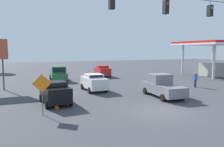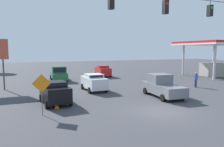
{
  "view_description": "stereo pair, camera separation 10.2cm",
  "coord_description": "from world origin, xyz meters",
  "px_view_note": "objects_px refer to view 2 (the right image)",
  "views": [
    {
      "loc": [
        9.23,
        12.93,
        4.47
      ],
      "look_at": [
        1.32,
        -6.23,
        2.2
      ],
      "focal_mm": 35.0,
      "sensor_mm": 36.0,
      "label": 1
    },
    {
      "loc": [
        9.13,
        12.97,
        4.47
      ],
      "look_at": [
        1.32,
        -6.23,
        2.2
      ],
      "focal_mm": 35.0,
      "sensor_mm": 36.0,
      "label": 2
    }
  ],
  "objects_px": {
    "overhead_signal_span": "(165,36)",
    "traffic_cone_nearest": "(57,105)",
    "pickup_truck_grey_crossing_near": "(162,86)",
    "sedan_red_oncoming_deep": "(103,71)",
    "traffic_cone_fourth": "(47,87)",
    "sedan_black_parked_shoulder": "(55,92)",
    "gas_station": "(215,51)",
    "pedestrian": "(196,79)",
    "traffic_cone_second": "(54,97)",
    "pickup_truck_green_withflow_far": "(59,74)",
    "sedan_white_withflow_mid": "(94,82)",
    "traffic_cone_fifth": "(43,84)",
    "traffic_cone_third": "(48,91)",
    "work_zone_sign": "(42,86)"
  },
  "relations": [
    {
      "from": "sedan_white_withflow_mid",
      "to": "gas_station",
      "type": "relative_size",
      "value": 0.4
    },
    {
      "from": "work_zone_sign",
      "to": "pickup_truck_grey_crossing_near",
      "type": "bearing_deg",
      "value": -170.16
    },
    {
      "from": "sedan_red_oncoming_deep",
      "to": "gas_station",
      "type": "relative_size",
      "value": 0.38
    },
    {
      "from": "pickup_truck_green_withflow_far",
      "to": "traffic_cone_fourth",
      "type": "distance_m",
      "value": 6.86
    },
    {
      "from": "overhead_signal_span",
      "to": "traffic_cone_fourth",
      "type": "relative_size",
      "value": 38.32
    },
    {
      "from": "work_zone_sign",
      "to": "traffic_cone_third",
      "type": "bearing_deg",
      "value": -98.46
    },
    {
      "from": "pedestrian",
      "to": "traffic_cone_fifth",
      "type": "bearing_deg",
      "value": -25.01
    },
    {
      "from": "gas_station",
      "to": "traffic_cone_nearest",
      "type": "bearing_deg",
      "value": 21.66
    },
    {
      "from": "overhead_signal_span",
      "to": "pickup_truck_grey_crossing_near",
      "type": "distance_m",
      "value": 7.02
    },
    {
      "from": "sedan_red_oncoming_deep",
      "to": "pedestrian",
      "type": "distance_m",
      "value": 15.49
    },
    {
      "from": "pickup_truck_grey_crossing_near",
      "to": "pickup_truck_green_withflow_far",
      "type": "bearing_deg",
      "value": -62.68
    },
    {
      "from": "overhead_signal_span",
      "to": "sedan_red_oncoming_deep",
      "type": "xyz_separation_m",
      "value": [
        -3.08,
        -21.24,
        -4.46
      ]
    },
    {
      "from": "traffic_cone_fourth",
      "to": "pedestrian",
      "type": "xyz_separation_m",
      "value": [
        -16.58,
        5.33,
        0.64
      ]
    },
    {
      "from": "sedan_white_withflow_mid",
      "to": "traffic_cone_fifth",
      "type": "xyz_separation_m",
      "value": [
        4.96,
        -5.33,
        -0.66
      ]
    },
    {
      "from": "pickup_truck_grey_crossing_near",
      "to": "traffic_cone_third",
      "type": "relative_size",
      "value": 8.92
    },
    {
      "from": "sedan_black_parked_shoulder",
      "to": "work_zone_sign",
      "type": "relative_size",
      "value": 1.4
    },
    {
      "from": "pickup_truck_green_withflow_far",
      "to": "pickup_truck_grey_crossing_near",
      "type": "bearing_deg",
      "value": 117.32
    },
    {
      "from": "pickup_truck_green_withflow_far",
      "to": "pedestrian",
      "type": "distance_m",
      "value": 18.49
    },
    {
      "from": "traffic_cone_fifth",
      "to": "work_zone_sign",
      "type": "relative_size",
      "value": 0.21
    },
    {
      "from": "traffic_cone_second",
      "to": "pedestrian",
      "type": "relative_size",
      "value": 0.32
    },
    {
      "from": "pedestrian",
      "to": "overhead_signal_span",
      "type": "bearing_deg",
      "value": 36.61
    },
    {
      "from": "pedestrian",
      "to": "pickup_truck_green_withflow_far",
      "type": "bearing_deg",
      "value": -39.48
    },
    {
      "from": "overhead_signal_span",
      "to": "pickup_truck_grey_crossing_near",
      "type": "height_order",
      "value": "overhead_signal_span"
    },
    {
      "from": "traffic_cone_fourth",
      "to": "work_zone_sign",
      "type": "height_order",
      "value": "work_zone_sign"
    },
    {
      "from": "sedan_white_withflow_mid",
      "to": "traffic_cone_fourth",
      "type": "distance_m",
      "value": 5.51
    },
    {
      "from": "sedan_black_parked_shoulder",
      "to": "gas_station",
      "type": "xyz_separation_m",
      "value": [
        -27.64,
        -9.48,
        3.27
      ]
    },
    {
      "from": "sedan_red_oncoming_deep",
      "to": "sedan_black_parked_shoulder",
      "type": "distance_m",
      "value": 18.63
    },
    {
      "from": "traffic_cone_fourth",
      "to": "pedestrian",
      "type": "height_order",
      "value": "pedestrian"
    },
    {
      "from": "sedan_white_withflow_mid",
      "to": "sedan_black_parked_shoulder",
      "type": "distance_m",
      "value": 6.44
    },
    {
      "from": "pickup_truck_grey_crossing_near",
      "to": "traffic_cone_second",
      "type": "bearing_deg",
      "value": -13.29
    },
    {
      "from": "overhead_signal_span",
      "to": "pedestrian",
      "type": "bearing_deg",
      "value": -143.39
    },
    {
      "from": "overhead_signal_span",
      "to": "work_zone_sign",
      "type": "relative_size",
      "value": 8.04
    },
    {
      "from": "pickup_truck_green_withflow_far",
      "to": "sedan_black_parked_shoulder",
      "type": "bearing_deg",
      "value": 80.22
    },
    {
      "from": "traffic_cone_fifth",
      "to": "traffic_cone_third",
      "type": "bearing_deg",
      "value": 90.54
    },
    {
      "from": "traffic_cone_third",
      "to": "work_zone_sign",
      "type": "relative_size",
      "value": 0.21
    },
    {
      "from": "sedan_white_withflow_mid",
      "to": "traffic_cone_fourth",
      "type": "height_order",
      "value": "sedan_white_withflow_mid"
    },
    {
      "from": "pickup_truck_green_withflow_far",
      "to": "traffic_cone_third",
      "type": "xyz_separation_m",
      "value": [
        2.52,
        9.28,
        -0.68
      ]
    },
    {
      "from": "traffic_cone_second",
      "to": "traffic_cone_fourth",
      "type": "bearing_deg",
      "value": -90.05
    },
    {
      "from": "sedan_red_oncoming_deep",
      "to": "traffic_cone_fifth",
      "type": "xyz_separation_m",
      "value": [
        10.1,
        6.1,
        -0.66
      ]
    },
    {
      "from": "traffic_cone_second",
      "to": "work_zone_sign",
      "type": "xyz_separation_m",
      "value": [
        1.28,
        4.25,
        1.69
      ]
    },
    {
      "from": "traffic_cone_second",
      "to": "traffic_cone_fifth",
      "type": "relative_size",
      "value": 1.0
    },
    {
      "from": "overhead_signal_span",
      "to": "traffic_cone_nearest",
      "type": "relative_size",
      "value": 38.32
    },
    {
      "from": "sedan_white_withflow_mid",
      "to": "work_zone_sign",
      "type": "distance_m",
      "value": 9.46
    },
    {
      "from": "pickup_truck_grey_crossing_near",
      "to": "traffic_cone_nearest",
      "type": "distance_m",
      "value": 10.02
    },
    {
      "from": "pickup_truck_green_withflow_far",
      "to": "traffic_cone_fourth",
      "type": "relative_size",
      "value": 8.95
    },
    {
      "from": "sedan_red_oncoming_deep",
      "to": "traffic_cone_fourth",
      "type": "height_order",
      "value": "sedan_red_oncoming_deep"
    },
    {
      "from": "sedan_white_withflow_mid",
      "to": "work_zone_sign",
      "type": "height_order",
      "value": "work_zone_sign"
    },
    {
      "from": "pickup_truck_grey_crossing_near",
      "to": "traffic_cone_fifth",
      "type": "distance_m",
      "value": 14.7
    },
    {
      "from": "traffic_cone_second",
      "to": "work_zone_sign",
      "type": "relative_size",
      "value": 0.21
    },
    {
      "from": "traffic_cone_fourth",
      "to": "traffic_cone_nearest",
      "type": "bearing_deg",
      "value": 89.02
    }
  ]
}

